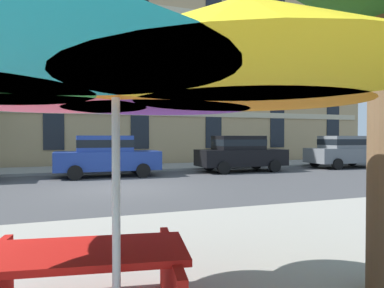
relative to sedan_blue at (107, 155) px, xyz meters
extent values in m
plane|color=#424244|center=(0.05, -3.70, -0.95)|extent=(120.00, 120.00, 0.00)
cube|color=gray|center=(0.05, 3.10, -0.89)|extent=(56.00, 3.60, 0.12)
cube|color=tan|center=(0.05, 11.30, 7.05)|extent=(38.60, 12.00, 16.00)
cube|color=beige|center=(0.05, 5.26, 2.25)|extent=(37.83, 0.08, 0.36)
cube|color=beige|center=(0.05, 5.26, 5.45)|extent=(37.83, 0.08, 0.36)
cube|color=beige|center=(0.05, 5.26, 8.65)|extent=(37.83, 0.08, 0.36)
cube|color=black|center=(-2.36, 5.27, 7.45)|extent=(1.10, 0.06, 14.80)
cube|color=black|center=(2.46, 5.27, 7.45)|extent=(1.10, 0.06, 14.80)
cube|color=black|center=(7.29, 5.27, 7.45)|extent=(1.10, 0.06, 14.80)
cube|color=black|center=(12.11, 5.27, 7.45)|extent=(1.10, 0.06, 14.80)
cube|color=black|center=(16.94, 5.27, 7.45)|extent=(1.10, 0.06, 14.80)
cube|color=navy|center=(0.05, 0.00, -0.25)|extent=(4.40, 1.76, 0.80)
cube|color=navy|center=(-0.10, 0.00, 0.49)|extent=(2.30, 1.55, 0.68)
cube|color=black|center=(-0.10, 0.00, 0.49)|extent=(2.32, 1.57, 0.32)
cylinder|color=black|center=(1.42, 0.88, -0.65)|extent=(0.60, 0.22, 0.60)
cylinder|color=black|center=(1.42, -0.88, -0.65)|extent=(0.60, 0.22, 0.60)
cylinder|color=black|center=(-1.31, 0.88, -0.65)|extent=(0.60, 0.22, 0.60)
cylinder|color=black|center=(-1.31, -0.88, -0.65)|extent=(0.60, 0.22, 0.60)
cube|color=black|center=(6.52, 0.00, -0.25)|extent=(4.40, 1.76, 0.80)
cube|color=black|center=(6.37, 0.00, 0.49)|extent=(2.30, 1.55, 0.68)
cube|color=black|center=(6.37, 0.00, 0.49)|extent=(2.32, 1.57, 0.32)
cylinder|color=black|center=(7.89, 0.88, -0.65)|extent=(0.60, 0.22, 0.60)
cylinder|color=black|center=(7.89, -0.88, -0.65)|extent=(0.60, 0.22, 0.60)
cylinder|color=black|center=(5.16, 0.88, -0.65)|extent=(0.60, 0.22, 0.60)
cylinder|color=black|center=(5.16, -0.88, -0.65)|extent=(0.60, 0.22, 0.60)
cube|color=slate|center=(13.08, 0.00, -0.25)|extent=(4.40, 1.76, 0.80)
cube|color=slate|center=(12.93, 0.00, 0.49)|extent=(2.30, 1.55, 0.68)
cube|color=black|center=(12.93, 0.00, 0.49)|extent=(2.32, 1.57, 0.32)
cylinder|color=black|center=(14.44, 0.88, -0.65)|extent=(0.60, 0.22, 0.60)
cylinder|color=black|center=(14.44, -0.88, -0.65)|extent=(0.60, 0.22, 0.60)
cylinder|color=black|center=(11.72, 0.88, -0.65)|extent=(0.60, 0.22, 0.60)
cylinder|color=black|center=(11.72, -0.88, -0.65)|extent=(0.60, 0.22, 0.60)
cylinder|color=silver|center=(-1.15, -12.70, 0.27)|extent=(0.06, 0.06, 2.44)
cone|color=orange|center=(-0.09, -12.70, 1.27)|extent=(1.87, 1.87, 0.44)
cone|color=#662D9E|center=(-0.62, -11.78, 1.27)|extent=(1.87, 1.87, 0.44)
cone|color=#E5668C|center=(-1.68, -11.78, 1.27)|extent=(1.87, 1.87, 0.44)
cone|color=#199EB2|center=(-1.68, -13.62, 1.27)|extent=(1.87, 1.87, 0.44)
cone|color=yellow|center=(-0.62, -13.62, 1.27)|extent=(1.87, 1.87, 0.44)
cone|color=orange|center=(-1.15, -12.70, 1.31)|extent=(1.79, 1.79, 0.52)
cube|color=red|center=(-1.39, -12.15, -0.21)|extent=(1.91, 1.08, 0.06)
cube|color=red|center=(-1.29, -11.54, -0.51)|extent=(1.82, 0.57, 0.05)
camera|label=1|loc=(-1.45, -15.17, 0.77)|focal=31.94mm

